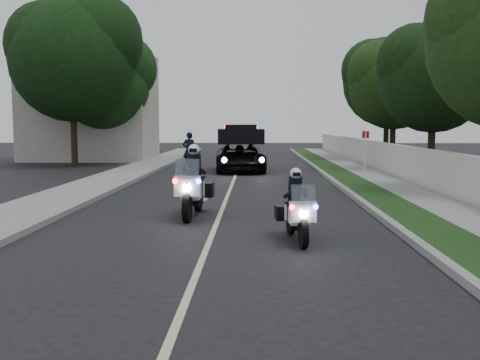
% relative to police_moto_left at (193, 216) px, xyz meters
% --- Properties ---
extents(ground, '(120.00, 120.00, 0.00)m').
position_rel_police_moto_left_xyz_m(ground, '(0.68, -3.17, 0.00)').
color(ground, black).
rests_on(ground, ground).
extents(curb_right, '(0.20, 60.00, 0.15)m').
position_rel_police_moto_left_xyz_m(curb_right, '(4.78, 6.83, 0.07)').
color(curb_right, gray).
rests_on(curb_right, ground).
extents(grass_verge, '(1.20, 60.00, 0.16)m').
position_rel_police_moto_left_xyz_m(grass_verge, '(5.48, 6.83, 0.08)').
color(grass_verge, '#193814').
rests_on(grass_verge, ground).
extents(sidewalk_right, '(1.40, 60.00, 0.16)m').
position_rel_police_moto_left_xyz_m(sidewalk_right, '(6.78, 6.83, 0.08)').
color(sidewalk_right, gray).
rests_on(sidewalk_right, ground).
extents(property_wall, '(0.22, 60.00, 1.50)m').
position_rel_police_moto_left_xyz_m(property_wall, '(7.78, 6.83, 0.75)').
color(property_wall, beige).
rests_on(property_wall, ground).
extents(curb_left, '(0.20, 60.00, 0.15)m').
position_rel_police_moto_left_xyz_m(curb_left, '(-3.42, 6.83, 0.07)').
color(curb_left, gray).
rests_on(curb_left, ground).
extents(sidewalk_left, '(2.00, 60.00, 0.16)m').
position_rel_police_moto_left_xyz_m(sidewalk_left, '(-4.52, 6.83, 0.08)').
color(sidewalk_left, gray).
rests_on(sidewalk_left, ground).
extents(building_far, '(8.00, 6.00, 7.00)m').
position_rel_police_moto_left_xyz_m(building_far, '(-9.32, 22.83, 3.50)').
color(building_far, '#A8A396').
rests_on(building_far, ground).
extents(lane_marking, '(0.12, 50.00, 0.01)m').
position_rel_police_moto_left_xyz_m(lane_marking, '(0.68, 6.83, 0.00)').
color(lane_marking, '#BFB78C').
rests_on(lane_marking, ground).
extents(police_moto_left, '(0.87, 2.24, 1.88)m').
position_rel_police_moto_left_xyz_m(police_moto_left, '(0.00, 0.00, 0.00)').
color(police_moto_left, silver).
rests_on(police_moto_left, ground).
extents(police_moto_right, '(0.80, 1.82, 1.50)m').
position_rel_police_moto_left_xyz_m(police_moto_right, '(2.46, -2.99, 0.00)').
color(police_moto_right, white).
rests_on(police_moto_right, ground).
extents(police_suv, '(2.77, 5.36, 2.53)m').
position_rel_police_moto_left_xyz_m(police_suv, '(0.82, 13.88, 0.00)').
color(police_suv, black).
rests_on(police_suv, ground).
extents(bicycle, '(0.77, 1.73, 0.88)m').
position_rel_police_moto_left_xyz_m(bicycle, '(-1.67, 13.23, 0.00)').
color(bicycle, black).
rests_on(bicycle, ground).
extents(cyclist, '(0.67, 0.47, 1.79)m').
position_rel_police_moto_left_xyz_m(cyclist, '(-1.67, 13.23, 0.00)').
color(cyclist, black).
rests_on(cyclist, ground).
extents(sign_post, '(0.36, 0.36, 2.13)m').
position_rel_police_moto_left_xyz_m(sign_post, '(6.68, 11.68, 0.00)').
color(sign_post, '#A90C15').
rests_on(sign_post, ground).
extents(tree_right_c, '(5.93, 5.93, 9.05)m').
position_rel_police_moto_left_xyz_m(tree_right_c, '(10.32, 13.70, 0.00)').
color(tree_right_c, black).
rests_on(tree_right_c, ground).
extents(tree_right_d, '(5.70, 5.70, 9.44)m').
position_rel_police_moto_left_xyz_m(tree_right_d, '(10.24, 21.33, 0.00)').
color(tree_right_d, '#213F15').
rests_on(tree_right_d, ground).
extents(tree_right_e, '(7.65, 7.65, 10.18)m').
position_rel_police_moto_left_xyz_m(tree_right_e, '(10.61, 24.74, 0.00)').
color(tree_right_e, black).
rests_on(tree_right_e, ground).
extents(tree_left_near, '(6.51, 6.51, 9.36)m').
position_rel_police_moto_left_xyz_m(tree_left_near, '(-7.74, 20.35, 0.00)').
color(tree_left_near, '#183F15').
rests_on(tree_left_near, ground).
extents(tree_left_far, '(9.17, 9.17, 11.59)m').
position_rel_police_moto_left_xyz_m(tree_left_far, '(-8.85, 17.69, 0.00)').
color(tree_left_far, black).
rests_on(tree_left_far, ground).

